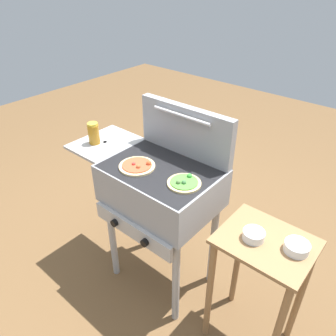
{
  "coord_description": "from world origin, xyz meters",
  "views": [
    {
      "loc": [
        1.02,
        -1.15,
        1.88
      ],
      "look_at": [
        0.05,
        0.0,
        0.92
      ],
      "focal_mm": 34.84,
      "sensor_mm": 36.0,
      "label": 1
    }
  ],
  "objects_px": {
    "pizza_veggie": "(184,183)",
    "topping_bowl_near": "(297,248)",
    "prep_table": "(260,272)",
    "sauce_jar": "(94,133)",
    "pizza_pepperoni": "(137,166)",
    "grill": "(159,188)",
    "topping_bowl_far": "(254,235)"
  },
  "relations": [
    {
      "from": "grill",
      "to": "topping_bowl_near",
      "type": "height_order",
      "value": "grill"
    },
    {
      "from": "prep_table",
      "to": "topping_bowl_near",
      "type": "relative_size",
      "value": 6.73
    },
    {
      "from": "grill",
      "to": "topping_bowl_far",
      "type": "xyz_separation_m",
      "value": [
        0.62,
        -0.03,
        0.03
      ]
    },
    {
      "from": "pizza_veggie",
      "to": "sauce_jar",
      "type": "height_order",
      "value": "sauce_jar"
    },
    {
      "from": "sauce_jar",
      "to": "prep_table",
      "type": "height_order",
      "value": "sauce_jar"
    },
    {
      "from": "pizza_veggie",
      "to": "topping_bowl_near",
      "type": "relative_size",
      "value": 1.57
    },
    {
      "from": "pizza_pepperoni",
      "to": "sauce_jar",
      "type": "bearing_deg",
      "value": 175.8
    },
    {
      "from": "grill",
      "to": "prep_table",
      "type": "relative_size",
      "value": 1.26
    },
    {
      "from": "pizza_pepperoni",
      "to": "sauce_jar",
      "type": "height_order",
      "value": "sauce_jar"
    },
    {
      "from": "pizza_pepperoni",
      "to": "prep_table",
      "type": "height_order",
      "value": "pizza_pepperoni"
    },
    {
      "from": "pizza_pepperoni",
      "to": "topping_bowl_near",
      "type": "xyz_separation_m",
      "value": [
        0.9,
        0.11,
        -0.12
      ]
    },
    {
      "from": "topping_bowl_near",
      "to": "topping_bowl_far",
      "type": "xyz_separation_m",
      "value": [
        -0.19,
        -0.06,
        0.0
      ]
    },
    {
      "from": "prep_table",
      "to": "topping_bowl_near",
      "type": "distance_m",
      "value": 0.28
    },
    {
      "from": "pizza_pepperoni",
      "to": "pizza_veggie",
      "type": "distance_m",
      "value": 0.3
    },
    {
      "from": "sauce_jar",
      "to": "topping_bowl_near",
      "type": "xyz_separation_m",
      "value": [
        1.31,
        0.08,
        -0.18
      ]
    },
    {
      "from": "pizza_pepperoni",
      "to": "prep_table",
      "type": "distance_m",
      "value": 0.85
    },
    {
      "from": "pizza_veggie",
      "to": "sauce_jar",
      "type": "xyz_separation_m",
      "value": [
        -0.71,
        -0.01,
        0.06
      ]
    },
    {
      "from": "pizza_pepperoni",
      "to": "prep_table",
      "type": "xyz_separation_m",
      "value": [
        0.77,
        0.08,
        -0.36
      ]
    },
    {
      "from": "pizza_veggie",
      "to": "topping_bowl_near",
      "type": "xyz_separation_m",
      "value": [
        0.6,
        0.07,
        -0.12
      ]
    },
    {
      "from": "grill",
      "to": "pizza_veggie",
      "type": "relative_size",
      "value": 5.4
    },
    {
      "from": "grill",
      "to": "prep_table",
      "type": "bearing_deg",
      "value": 0.37
    },
    {
      "from": "topping_bowl_near",
      "to": "pizza_pepperoni",
      "type": "bearing_deg",
      "value": -173.19
    },
    {
      "from": "topping_bowl_near",
      "to": "pizza_veggie",
      "type": "bearing_deg",
      "value": -173.56
    },
    {
      "from": "topping_bowl_near",
      "to": "prep_table",
      "type": "bearing_deg",
      "value": -168.68
    },
    {
      "from": "grill",
      "to": "topping_bowl_near",
      "type": "xyz_separation_m",
      "value": [
        0.8,
        0.03,
        0.03
      ]
    },
    {
      "from": "sauce_jar",
      "to": "topping_bowl_far",
      "type": "xyz_separation_m",
      "value": [
        1.12,
        0.02,
        -0.18
      ]
    },
    {
      "from": "pizza_veggie",
      "to": "prep_table",
      "type": "height_order",
      "value": "pizza_veggie"
    },
    {
      "from": "sauce_jar",
      "to": "topping_bowl_near",
      "type": "bearing_deg",
      "value": 3.38
    },
    {
      "from": "pizza_pepperoni",
      "to": "grill",
      "type": "bearing_deg",
      "value": 39.56
    },
    {
      "from": "topping_bowl_near",
      "to": "topping_bowl_far",
      "type": "height_order",
      "value": "same"
    },
    {
      "from": "pizza_veggie",
      "to": "sauce_jar",
      "type": "relative_size",
      "value": 1.28
    },
    {
      "from": "prep_table",
      "to": "topping_bowl_far",
      "type": "bearing_deg",
      "value": -151.68
    }
  ]
}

